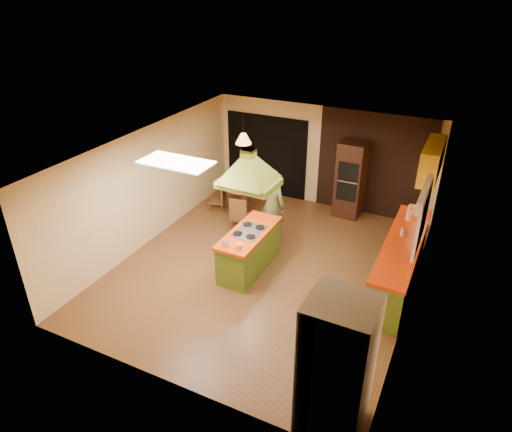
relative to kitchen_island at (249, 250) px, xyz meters
The scene contains 21 objects.
ground 0.54m from the kitchen_island, 28.25° to the left, with size 6.50×6.50×0.00m, color brown.
room_walls 0.89m from the kitchen_island, 28.25° to the left, with size 5.50×6.50×6.50m.
ceiling_plane 2.10m from the kitchen_island, 28.25° to the left, with size 6.50×6.50×0.00m, color silver.
brick_panel 3.82m from the kitchen_island, 65.44° to the left, with size 2.64×0.03×2.50m, color #381E14.
nook_opening 3.65m from the kitchen_island, 109.50° to the left, with size 2.20×0.03×2.10m, color black.
right_counter 2.85m from the kitchen_island, 15.47° to the left, with size 0.62×3.05×0.92m.
upper_cabinets 4.02m from the kitchen_island, 39.45° to the left, with size 0.34×1.40×0.70m, color yellow.
window_right 3.33m from the kitchen_island, 10.60° to the left, with size 0.12×1.35×1.06m.
fluor_panel 2.44m from the kitchen_island, 127.61° to the right, with size 1.20×0.60×0.03m, color white.
kitchen_island is the anchor object (origin of this frame).
range_hood 1.82m from the kitchen_island, behind, with size 1.06×0.78×0.79m.
man 1.25m from the kitchen_island, 92.42° to the left, with size 0.61×0.40×1.68m, color brown.
refrigerator 3.76m from the kitchen_island, 46.75° to the right, with size 0.81×0.77×1.98m, color white.
wall_oven 3.34m from the kitchen_island, 70.15° to the left, with size 0.64×0.63×1.85m.
dining_table 2.40m from the kitchen_island, 119.53° to the left, with size 1.01×1.01×0.76m.
chair_left 2.73m from the kitchen_island, 133.48° to the left, with size 0.37×0.37×0.68m, color brown, non-canonical shape.
chair_near 1.71m from the kitchen_island, 122.99° to the left, with size 0.43×0.43×0.78m, color brown, non-canonical shape.
pendant_lamp 2.81m from the kitchen_island, 119.53° to the left, with size 0.37×0.37×0.24m, color #FF9E3F.
canister_large 3.34m from the kitchen_island, 34.77° to the left, with size 0.15×0.15×0.22m, color #F5E2C5.
canister_medium 3.23m from the kitchen_island, 31.75° to the left, with size 0.15×0.15×0.20m, color #F9ECC8.
canister_small 2.93m from the kitchen_island, 20.23° to the left, with size 0.11×0.11×0.14m, color beige.
Camera 1 is at (3.13, -6.92, 5.22)m, focal length 32.00 mm.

